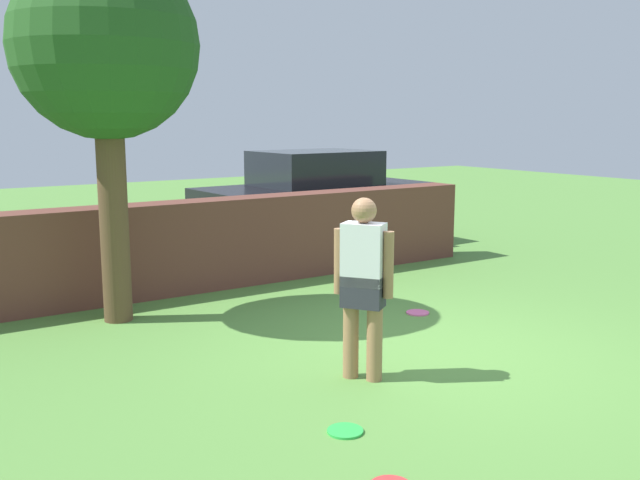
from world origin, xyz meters
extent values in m
plane|color=#568C3D|center=(0.00, 0.00, 0.00)|extent=(40.00, 40.00, 0.00)
cube|color=brown|center=(-1.50, 3.69, 0.60)|extent=(10.30, 0.50, 1.21)
cylinder|color=brown|center=(-2.21, 2.82, 1.25)|extent=(0.32, 0.32, 2.50)
sphere|color=#23511E|center=(-2.21, 2.82, 3.06)|extent=(2.03, 2.03, 2.03)
cylinder|color=#9E704C|center=(-1.06, -0.12, 0.42)|extent=(0.14, 0.14, 0.85)
cylinder|color=#9E704C|center=(-0.93, -0.30, 0.42)|extent=(0.14, 0.14, 0.85)
cube|color=#2D2D38|center=(-0.99, -0.21, 0.80)|extent=(0.39, 0.42, 0.28)
cube|color=silver|center=(-0.99, -0.21, 1.12)|extent=(0.39, 0.42, 0.55)
sphere|color=#9E704C|center=(-0.99, -0.21, 1.51)|extent=(0.22, 0.22, 0.22)
cylinder|color=#9E704C|center=(-1.12, -0.02, 1.05)|extent=(0.09, 0.09, 0.58)
cylinder|color=#9E704C|center=(-0.86, -0.39, 1.05)|extent=(0.09, 0.09, 0.58)
cube|color=black|center=(2.21, 5.44, 0.72)|extent=(4.27, 1.88, 0.80)
cube|color=#1E2328|center=(2.21, 5.44, 1.42)|extent=(2.06, 1.59, 0.60)
cylinder|color=black|center=(0.88, 4.53, 0.32)|extent=(0.65, 0.25, 0.64)
cylinder|color=black|center=(0.81, 6.23, 0.32)|extent=(0.65, 0.25, 0.64)
cylinder|color=black|center=(3.61, 4.65, 0.32)|extent=(0.65, 0.25, 0.64)
cylinder|color=black|center=(3.53, 6.35, 0.32)|extent=(0.65, 0.25, 0.64)
cylinder|color=pink|center=(0.84, 1.13, 0.01)|extent=(0.27, 0.27, 0.02)
cylinder|color=green|center=(-1.76, -1.02, 0.01)|extent=(0.27, 0.27, 0.02)
camera|label=1|loc=(-4.65, -5.02, 2.29)|focal=39.92mm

